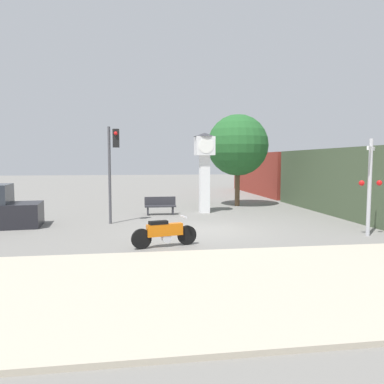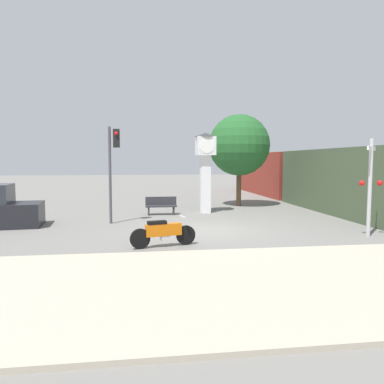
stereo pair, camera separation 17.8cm
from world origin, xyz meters
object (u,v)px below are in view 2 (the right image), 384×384
at_px(traffic_light, 113,157).
at_px(railroad_crossing_signal, 370,183).
at_px(motorcycle, 163,233).
at_px(street_tree, 239,145).
at_px(clock_tower, 205,160).
at_px(freight_train, 300,176).
at_px(bench, 161,205).

distance_m(traffic_light, railroad_crossing_signal, 10.39).
xyz_separation_m(motorcycle, street_tree, (5.26, 10.37, 3.25)).
height_order(traffic_light, street_tree, street_tree).
relative_size(motorcycle, clock_tower, 0.51).
distance_m(freight_train, street_tree, 5.80).
height_order(railroad_crossing_signal, bench, railroad_crossing_signal).
bearing_deg(bench, traffic_light, -132.57).
distance_m(motorcycle, freight_train, 16.27).
bearing_deg(clock_tower, freight_train, 33.11).
relative_size(traffic_light, street_tree, 0.76).
relative_size(freight_train, street_tree, 4.23).
bearing_deg(freight_train, street_tree, -155.80).
height_order(freight_train, traffic_light, traffic_light).
distance_m(clock_tower, freight_train, 9.04).
distance_m(railroad_crossing_signal, bench, 9.91).
bearing_deg(railroad_crossing_signal, street_tree, 103.32).
bearing_deg(bench, railroad_crossing_signal, -42.40).
bearing_deg(street_tree, traffic_light, -142.28).
distance_m(motorcycle, clock_tower, 8.50).
bearing_deg(freight_train, clock_tower, -146.89).
relative_size(clock_tower, traffic_light, 1.00).
height_order(motorcycle, traffic_light, traffic_light).
bearing_deg(motorcycle, traffic_light, 96.86).
relative_size(railroad_crossing_signal, street_tree, 0.64).
height_order(motorcycle, bench, motorcycle).
relative_size(railroad_crossing_signal, bench, 2.23).
xyz_separation_m(clock_tower, traffic_light, (-4.60, -2.86, 0.10)).
distance_m(freight_train, railroad_crossing_signal, 12.26).
bearing_deg(traffic_light, street_tree, 37.72).
xyz_separation_m(motorcycle, bench, (0.33, 7.25, 0.03)).
bearing_deg(traffic_light, clock_tower, 31.86).
distance_m(motorcycle, railroad_crossing_signal, 7.74).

